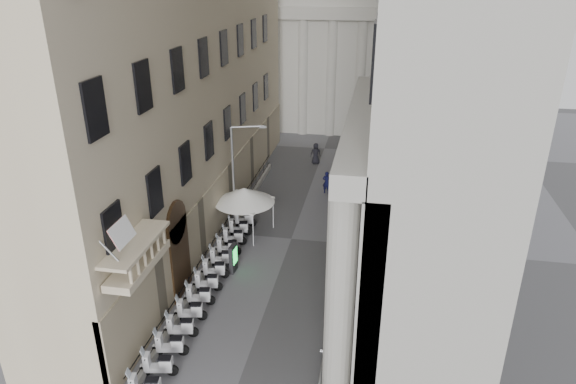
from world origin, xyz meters
name	(u,v)px	position (x,y,z in m)	size (l,w,h in m)	color
iron_fence	(225,242)	(-4.30, 18.00, 0.00)	(0.30, 28.00, 1.40)	black
blue_awning	(359,202)	(4.15, 26.00, 0.00)	(1.60, 3.00, 3.00)	navy
scooter_2	(160,375)	(-3.59, 5.71, 0.00)	(0.56, 1.40, 1.50)	white
scooter_3	(171,355)	(-3.59, 7.04, 0.00)	(0.56, 1.40, 1.50)	white
scooter_4	(182,336)	(-3.59, 8.38, 0.00)	(0.56, 1.40, 1.50)	white
scooter_5	(191,320)	(-3.59, 9.71, 0.00)	(0.56, 1.40, 1.50)	white
scooter_6	(200,305)	(-3.59, 11.05, 0.00)	(0.56, 1.40, 1.50)	white
scooter_7	(208,291)	(-3.59, 12.38, 0.00)	(0.56, 1.40, 1.50)	white
scooter_8	(215,278)	(-3.59, 13.72, 0.00)	(0.56, 1.40, 1.50)	white
scooter_9	(222,266)	(-3.59, 15.05, 0.00)	(0.56, 1.40, 1.50)	white
scooter_10	(228,255)	(-3.59, 16.39, 0.00)	(0.56, 1.40, 1.50)	white
scooter_11	(234,245)	(-3.59, 17.72, 0.00)	(0.56, 1.40, 1.50)	white
scooter_12	(239,235)	(-3.59, 19.06, 0.00)	(0.56, 1.40, 1.50)	white
scooter_13	(244,226)	(-3.59, 20.39, 0.00)	(0.56, 1.40, 1.50)	white
barrier_1	(323,371)	(3.58, 7.31, 0.00)	(0.60, 2.40, 1.10)	#B3B6BB
barrier_2	(329,335)	(3.58, 9.81, 0.00)	(0.60, 2.40, 1.10)	#B3B6BB
barrier_3	(334,305)	(3.58, 12.31, 0.00)	(0.60, 2.40, 1.10)	#B3B6BB
barrier_4	(339,280)	(3.58, 14.81, 0.00)	(0.60, 2.40, 1.10)	#B3B6BB
barrier_5	(342,258)	(3.58, 17.31, 0.00)	(0.60, 2.40, 1.10)	#B3B6BB
barrier_6	(345,239)	(3.58, 19.81, 0.00)	(0.60, 2.40, 1.10)	#B3B6BB
barrier_7	(348,222)	(3.58, 22.31, 0.00)	(0.60, 2.40, 1.10)	#B3B6BB
barrier_8	(351,208)	(3.58, 24.81, 0.00)	(0.60, 2.40, 1.10)	#B3B6BB
security_tent	(241,193)	(-3.60, 20.00, 2.76)	(4.07, 4.07, 3.31)	white
street_lamp	(237,169)	(-3.95, 20.39, 4.29)	(2.30, 0.88, 7.28)	#95979D
info_kiosk	(233,258)	(-2.70, 14.62, 0.89)	(0.33, 0.85, 1.77)	black
pedestrian_a	(327,183)	(1.45, 27.23, 0.93)	(0.68, 0.45, 1.87)	black
pedestrian_b	(340,169)	(2.25, 30.50, 0.96)	(0.93, 0.73, 1.92)	black
pedestrian_c	(316,154)	(-0.31, 33.88, 0.99)	(0.97, 0.63, 1.98)	black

